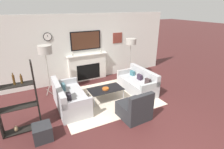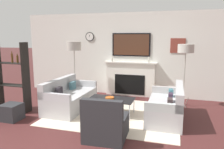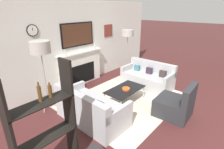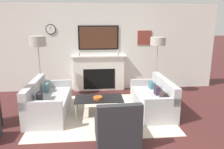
% 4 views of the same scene
% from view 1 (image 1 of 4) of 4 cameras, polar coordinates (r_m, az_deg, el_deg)
% --- Properties ---
extents(fireplace_wall, '(7.54, 0.28, 2.70)m').
position_cam_1_polar(fireplace_wall, '(7.31, -8.42, 7.52)').
color(fireplace_wall, silver).
rests_on(fireplace_wall, ground_plane).
extents(area_rug, '(3.16, 2.55, 0.01)m').
position_cam_1_polar(area_rug, '(6.08, -1.72, -7.64)').
color(area_rug, beige).
rests_on(area_rug, ground_plane).
extents(couch_left, '(0.87, 1.69, 0.82)m').
position_cam_1_polar(couch_left, '(5.59, -13.72, -7.75)').
color(couch_left, '#B0AFB2').
rests_on(couch_left, ground_plane).
extents(couch_right, '(0.78, 1.63, 0.81)m').
position_cam_1_polar(couch_right, '(6.54, 8.39, -2.87)').
color(couch_right, '#B0AFB2').
rests_on(couch_right, ground_plane).
extents(armchair, '(0.80, 0.82, 0.85)m').
position_cam_1_polar(armchair, '(5.02, 7.40, -11.16)').
color(armchair, '#29292C').
rests_on(armchair, ground_plane).
extents(coffee_table, '(1.13, 0.63, 0.41)m').
position_cam_1_polar(coffee_table, '(5.82, -2.10, -4.88)').
color(coffee_table, black).
rests_on(coffee_table, ground_plane).
extents(decorative_bowl, '(0.22, 0.22, 0.06)m').
position_cam_1_polar(decorative_bowl, '(5.75, -2.12, -4.63)').
color(decorative_bowl, '#C1581D').
rests_on(decorative_bowl, coffee_table).
extents(floor_lamp_left, '(0.45, 0.45, 1.79)m').
position_cam_1_polar(floor_lamp_left, '(6.13, -21.08, 7.41)').
color(floor_lamp_left, '#9E998E').
rests_on(floor_lamp_left, ground_plane).
extents(floor_lamp_right, '(0.43, 0.43, 1.74)m').
position_cam_1_polar(floor_lamp_right, '(7.27, 6.20, 10.49)').
color(floor_lamp_right, '#9E998E').
rests_on(floor_lamp_right, ground_plane).
extents(shelf_unit, '(0.91, 0.28, 1.80)m').
position_cam_1_polar(shelf_unit, '(4.79, -28.58, -7.89)').
color(shelf_unit, black).
rests_on(shelf_unit, ground_plane).
extents(ottoman, '(0.42, 0.42, 0.38)m').
position_cam_1_polar(ottoman, '(4.64, -21.73, -17.13)').
color(ottoman, '#29292C').
rests_on(ottoman, ground_plane).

